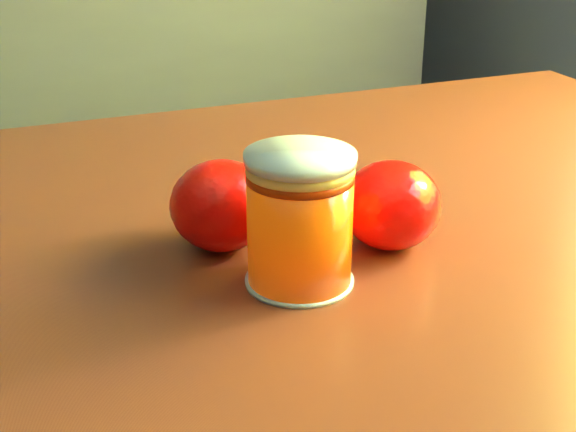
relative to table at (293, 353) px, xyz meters
name	(u,v)px	position (x,y,z in m)	size (l,w,h in m)	color
table	(293,353)	(0.00, 0.00, 0.00)	(1.07, 0.78, 0.77)	maroon
juice_glass	(300,220)	(-0.02, -0.06, 0.14)	(0.07, 0.07, 0.09)	#FF4C05
orange_front	(221,205)	(-0.05, 0.01, 0.13)	(0.07, 0.07, 0.06)	#FF1005
orange_back	(391,205)	(0.06, -0.04, 0.13)	(0.07, 0.07, 0.06)	#FF1005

